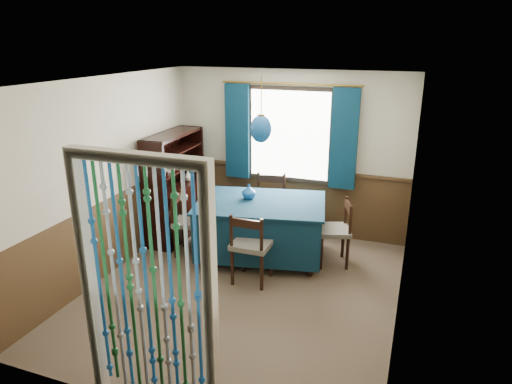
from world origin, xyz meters
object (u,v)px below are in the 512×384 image
at_px(chair_near, 251,246).
at_px(bowl_shelf, 167,170).
at_px(pendant_lamp, 261,129).
at_px(sideboard, 176,201).
at_px(chair_right, 336,231).
at_px(vase_sideboard, 188,175).
at_px(chair_left, 188,222).
at_px(chair_far, 269,205).
at_px(dining_table, 261,226).
at_px(vase_table, 249,192).

relative_size(chair_near, bowl_shelf, 4.60).
bearing_deg(bowl_shelf, pendant_lamp, 0.21).
height_order(chair_near, sideboard, sideboard).
distance_m(chair_right, bowl_shelf, 2.51).
bearing_deg(pendant_lamp, vase_sideboard, 157.76).
xyz_separation_m(chair_left, pendant_lamp, (1.01, 0.22, 1.35)).
relative_size(chair_far, chair_left, 1.10).
relative_size(pendant_lamp, bowl_shelf, 4.21).
relative_size(chair_near, sideboard, 0.58).
distance_m(pendant_lamp, vase_sideboard, 1.79).
xyz_separation_m(chair_far, vase_sideboard, (-1.30, -0.13, 0.38)).
distance_m(dining_table, pendant_lamp, 1.35).
height_order(chair_left, vase_sideboard, vase_sideboard).
bearing_deg(sideboard, dining_table, -11.89).
distance_m(chair_left, sideboard, 0.68).
bearing_deg(sideboard, vase_table, -10.58).
bearing_deg(vase_table, chair_far, 82.73).
height_order(chair_far, chair_left, chair_far).
bearing_deg(chair_left, dining_table, 90.67).
height_order(chair_near, bowl_shelf, bowl_shelf).
bearing_deg(pendant_lamp, bowl_shelf, -179.79).
xyz_separation_m(chair_left, bowl_shelf, (-0.41, 0.21, 0.66)).
height_order(chair_far, sideboard, sideboard).
bearing_deg(chair_right, sideboard, 68.85).
relative_size(sideboard, vase_sideboard, 8.94).
xyz_separation_m(dining_table, vase_table, (-0.20, 0.07, 0.44)).
xyz_separation_m(vase_table, vase_sideboard, (-1.22, 0.51, -0.02)).
distance_m(chair_right, vase_table, 1.28).
relative_size(chair_right, vase_table, 4.83).
relative_size(chair_far, pendant_lamp, 1.13).
xyz_separation_m(vase_table, bowl_shelf, (-1.22, -0.07, 0.21)).
xyz_separation_m(chair_near, vase_table, (-0.31, 0.75, 0.42)).
xyz_separation_m(pendant_lamp, vase_table, (-0.20, 0.07, -0.90)).
height_order(pendant_lamp, bowl_shelf, pendant_lamp).
bearing_deg(chair_near, vase_sideboard, 140.49).
relative_size(dining_table, vase_table, 10.33).
bearing_deg(dining_table, chair_left, -179.70).
bearing_deg(vase_sideboard, bowl_shelf, -90.00).
relative_size(chair_near, chair_right, 1.05).
relative_size(chair_far, vase_table, 5.25).
height_order(chair_right, pendant_lamp, pendant_lamp).
bearing_deg(chair_left, chair_right, 89.82).
bearing_deg(bowl_shelf, chair_left, -27.47).
distance_m(chair_far, chair_left, 1.29).
distance_m(dining_table, vase_table, 0.49).
bearing_deg(vase_table, dining_table, -18.60).
bearing_deg(dining_table, bowl_shelf, 168.45).
xyz_separation_m(chair_far, pendant_lamp, (0.12, -0.71, 1.30)).
bearing_deg(chair_left, vase_table, 97.79).
xyz_separation_m(chair_left, sideboard, (-0.47, 0.49, 0.10)).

